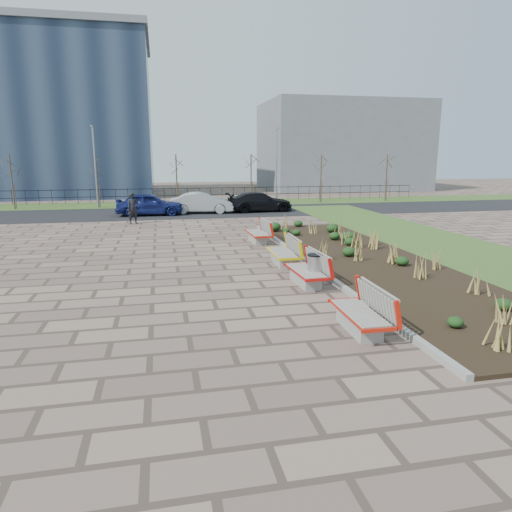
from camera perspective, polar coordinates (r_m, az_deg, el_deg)
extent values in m
plane|color=#796153|center=(11.28, -4.39, -8.04)|extent=(120.00, 120.00, 0.00)
cube|color=black|center=(17.67, 13.89, -0.64)|extent=(4.50, 18.00, 0.10)
cube|color=gray|center=(16.80, 6.70, -0.95)|extent=(0.16, 18.00, 0.15)
cube|color=#33511E|center=(20.17, 26.15, -0.05)|extent=(5.00, 38.00, 0.04)
cube|color=#33511E|center=(38.70, -9.86, 6.45)|extent=(80.00, 5.00, 0.04)
cube|color=black|center=(32.75, -9.46, 5.38)|extent=(80.00, 7.00, 0.02)
cylinder|color=#B2B2B7|center=(14.22, 7.41, -1.76)|extent=(0.50, 0.50, 0.95)
imported|color=black|center=(27.83, -15.13, 5.77)|extent=(0.78, 0.65, 1.83)
imported|color=navy|center=(31.50, -13.16, 6.34)|extent=(4.41, 1.79, 1.50)
imported|color=#929498|center=(32.09, -6.76, 6.62)|extent=(4.45, 1.97, 1.42)
imported|color=black|center=(32.81, 0.46, 6.79)|extent=(4.84, 2.21, 1.37)
cube|color=slate|center=(56.66, 10.58, 13.31)|extent=(18.00, 12.00, 10.00)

